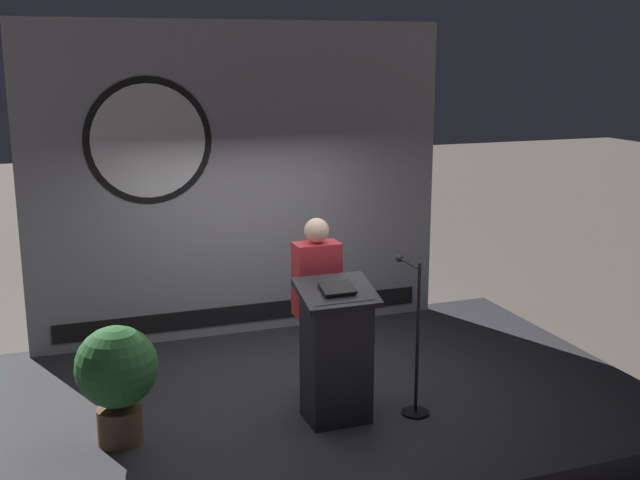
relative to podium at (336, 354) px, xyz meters
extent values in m
plane|color=#6B6056|center=(-0.16, 0.59, -0.89)|extent=(40.00, 40.00, 0.00)
cube|color=#333338|center=(-0.16, 0.59, -0.74)|extent=(6.40, 4.00, 0.30)
cube|color=#9E9EA3|center=(-0.16, 2.44, 1.11)|extent=(4.59, 0.10, 3.40)
cylinder|color=black|center=(-1.14, 2.39, 1.59)|extent=(1.31, 0.02, 1.31)
cylinder|color=white|center=(-1.14, 2.38, 1.59)|extent=(1.17, 0.02, 1.17)
cube|color=black|center=(-0.16, 2.38, -0.37)|extent=(4.13, 0.02, 0.20)
cube|color=#26262B|center=(0.00, 0.00, -0.04)|extent=(0.52, 0.40, 1.10)
cube|color=#26262B|center=(0.00, 0.00, 0.54)|extent=(0.64, 0.49, 0.19)
cube|color=black|center=(0.00, -0.02, 0.58)|extent=(0.28, 0.20, 0.08)
cylinder|color=black|center=(0.00, 0.48, -0.20)|extent=(0.26, 0.26, 0.79)
cube|color=red|center=(0.00, 0.48, 0.53)|extent=(0.40, 0.24, 0.66)
sphere|color=beige|center=(0.00, 0.48, 0.96)|extent=(0.22, 0.22, 0.22)
cylinder|color=black|center=(0.68, -0.15, -0.58)|extent=(0.24, 0.24, 0.02)
cylinder|color=black|center=(0.68, -0.15, 0.09)|extent=(0.03, 0.03, 1.36)
cylinder|color=black|center=(0.68, 0.04, 0.71)|extent=(0.02, 0.38, 0.02)
sphere|color=#262626|center=(0.68, 0.23, 0.71)|extent=(0.07, 0.07, 0.07)
cylinder|color=brown|center=(-1.78, 0.20, -0.44)|extent=(0.36, 0.36, 0.30)
sphere|color=#2D6B33|center=(-1.78, 0.20, 0.06)|extent=(0.65, 0.65, 0.65)
camera|label=1|loc=(-2.31, -5.90, 2.47)|focal=44.95mm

